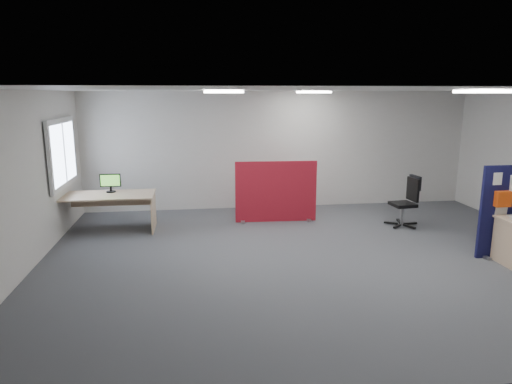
{
  "coord_description": "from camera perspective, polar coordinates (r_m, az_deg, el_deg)",
  "views": [
    {
      "loc": [
        -1.97,
        -6.92,
        2.64
      ],
      "look_at": [
        -0.96,
        0.6,
        1.0
      ],
      "focal_mm": 32.0,
      "sensor_mm": 36.0,
      "label": 1
    }
  ],
  "objects": [
    {
      "name": "second_desk",
      "position": [
        9.36,
        -17.98,
        -1.24
      ],
      "size": [
        1.78,
        0.89,
        0.73
      ],
      "color": "#D1AB86",
      "rests_on": "floor"
    },
    {
      "name": "wall_back",
      "position": [
        10.68,
        3.04,
        5.25
      ],
      "size": [
        9.0,
        0.02,
        2.7
      ],
      "primitive_type": "cube",
      "color": "silver",
      "rests_on": "floor"
    },
    {
      "name": "ceiling_lights",
      "position": [
        7.93,
        9.44,
        12.25
      ],
      "size": [
        4.1,
        4.1,
        0.04
      ],
      "color": "white",
      "rests_on": "ceiling"
    },
    {
      "name": "office_chair",
      "position": [
        9.71,
        18.44,
        -0.72
      ],
      "size": [
        0.66,
        0.67,
        1.01
      ],
      "rotation": [
        0.0,
        0.0,
        0.1
      ],
      "color": "black",
      "rests_on": "floor"
    },
    {
      "name": "window",
      "position": [
        9.32,
        -23.01,
        4.51
      ],
      "size": [
        0.06,
        1.7,
        1.3
      ],
      "color": "white",
      "rests_on": "wall_left"
    },
    {
      "name": "wall_left",
      "position": [
        7.48,
        -27.29,
        0.89
      ],
      "size": [
        0.02,
        7.0,
        2.7
      ],
      "primitive_type": "cube",
      "color": "silver",
      "rests_on": "floor"
    },
    {
      "name": "wall_front",
      "position": [
        4.15,
        21.25,
        -6.8
      ],
      "size": [
        9.0,
        0.02,
        2.7
      ],
      "primitive_type": "cube",
      "color": "silver",
      "rests_on": "floor"
    },
    {
      "name": "monitor_second",
      "position": [
        9.44,
        -17.74,
        1.19
      ],
      "size": [
        0.4,
        0.18,
        0.37
      ],
      "rotation": [
        0.0,
        0.0,
        -0.02
      ],
      "color": "black",
      "rests_on": "second_desk"
    },
    {
      "name": "red_divider",
      "position": [
        9.52,
        2.52,
        -0.02
      ],
      "size": [
        1.7,
        0.3,
        1.28
      ],
      "rotation": [
        0.0,
        0.0,
        -0.04
      ],
      "color": "maroon",
      "rests_on": "floor"
    },
    {
      "name": "floor",
      "position": [
        7.67,
        7.8,
        -8.07
      ],
      "size": [
        9.0,
        9.0,
        0.0
      ],
      "primitive_type": "plane",
      "color": "#54565B",
      "rests_on": "ground"
    },
    {
      "name": "ceiling",
      "position": [
        7.2,
        8.43,
        12.54
      ],
      "size": [
        9.0,
        7.0,
        0.02
      ],
      "primitive_type": "cube",
      "color": "white",
      "rests_on": "wall_back"
    }
  ]
}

